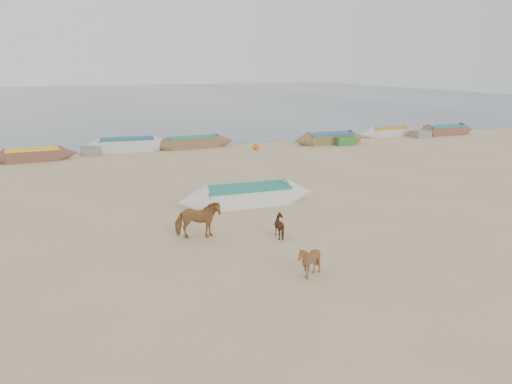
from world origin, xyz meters
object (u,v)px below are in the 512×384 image
Objects in this scene: cow_adult at (198,220)px; near_canoe at (247,195)px; calf_right at (282,226)px; calf_front at (309,261)px.

cow_adult reaches higher than near_canoe.
near_canoe is (3.14, 3.41, -0.25)m from cow_adult.
calf_right is at bearing -92.52° from near_canoe.
cow_adult reaches higher than calf_right.
near_canoe reaches higher than calf_right.
calf_front is at bearing -143.16° from cow_adult.
calf_front is 3.49m from calf_right.
cow_adult reaches higher than calf_front.
calf_right is (0.72, 3.41, -0.08)m from calf_front.
calf_right is at bearing -97.79° from cow_adult.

